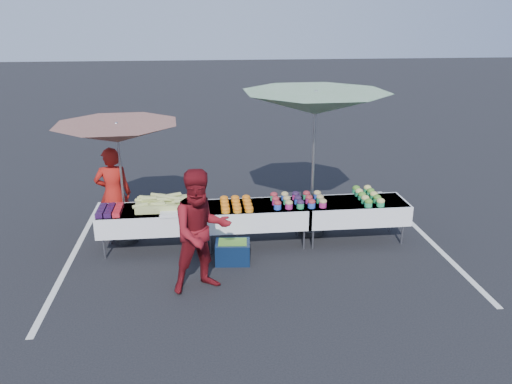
{
  "coord_description": "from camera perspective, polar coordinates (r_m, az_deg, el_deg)",
  "views": [
    {
      "loc": [
        -0.9,
        -8.17,
        3.91
      ],
      "look_at": [
        0.0,
        0.0,
        1.0
      ],
      "focal_mm": 35.0,
      "sensor_mm": 36.0,
      "label": 1
    }
  ],
  "objects": [
    {
      "name": "berry_punnets",
      "position": [
        8.83,
        -16.37,
        -2.01
      ],
      "size": [
        0.4,
        0.54,
        0.08
      ],
      "color": "black",
      "rests_on": "table_left"
    },
    {
      "name": "bean_baskets",
      "position": [
        9.29,
        12.67,
        -0.4
      ],
      "size": [
        0.36,
        0.86,
        0.15
      ],
      "color": "#259558",
      "rests_on": "table_right"
    },
    {
      "name": "potato_cups",
      "position": [
        8.88,
        4.81,
        -0.85
      ],
      "size": [
        0.94,
        0.58,
        0.16
      ],
      "color": "blue",
      "rests_on": "table_right"
    },
    {
      "name": "storage_bin",
      "position": [
        8.4,
        -2.68,
        -6.8
      ],
      "size": [
        0.61,
        0.46,
        0.37
      ],
      "rotation": [
        0.0,
        0.0,
        -0.09
      ],
      "color": "#0A1A36",
      "rests_on": "ground"
    },
    {
      "name": "umbrella_right",
      "position": [
        8.92,
        6.82,
        9.94
      ],
      "size": [
        3.41,
        3.41,
        2.7
      ],
      "rotation": [
        0.0,
        0.0,
        -0.36
      ],
      "color": "black",
      "rests_on": "ground"
    },
    {
      "name": "table_center",
      "position": [
        8.87,
        0.0,
        -2.54
      ],
      "size": [
        1.86,
        0.81,
        0.75
      ],
      "color": "white",
      "rests_on": "ground"
    },
    {
      "name": "table_right",
      "position": [
        9.22,
        11.19,
        -2.03
      ],
      "size": [
        1.86,
        0.81,
        0.75
      ],
      "color": "white",
      "rests_on": "ground"
    },
    {
      "name": "plastic_bags",
      "position": [
        8.49,
        -9.9,
        -2.48
      ],
      "size": [
        0.3,
        0.25,
        0.05
      ],
      "primitive_type": "cube",
      "color": "white",
      "rests_on": "table_left"
    },
    {
      "name": "table_left",
      "position": [
        8.86,
        -11.66,
        -2.97
      ],
      "size": [
        1.86,
        0.81,
        0.75
      ],
      "color": "white",
      "rests_on": "ground"
    },
    {
      "name": "corn_pile",
      "position": [
        8.79,
        -10.13,
        -1.26
      ],
      "size": [
        1.16,
        0.57,
        0.26
      ],
      "color": "#A6B55D",
      "rests_on": "table_left"
    },
    {
      "name": "ground",
      "position": [
        9.1,
        0.0,
        -5.95
      ],
      "size": [
        80.0,
        80.0,
        0.0
      ],
      "primitive_type": "plane",
      "color": "black"
    },
    {
      "name": "umbrella_left",
      "position": [
        8.89,
        -15.58,
        6.41
      ],
      "size": [
        2.76,
        2.76,
        2.21
      ],
      "rotation": [
        0.0,
        0.0,
        -0.34
      ],
      "color": "black",
      "rests_on": "ground"
    },
    {
      "name": "carrot_bowls",
      "position": [
        8.75,
        -2.27,
        -1.34
      ],
      "size": [
        0.55,
        0.69,
        0.11
      ],
      "color": "orange",
      "rests_on": "table_center"
    },
    {
      "name": "stripe_left",
      "position": [
        9.34,
        -20.04,
        -6.51
      ],
      "size": [
        0.1,
        5.0,
        0.0
      ],
      "primitive_type": "cube",
      "color": "silver",
      "rests_on": "ground"
    },
    {
      "name": "stripe_right",
      "position": [
        9.94,
        18.73,
        -4.75
      ],
      "size": [
        0.1,
        5.0,
        0.0
      ],
      "primitive_type": "cube",
      "color": "silver",
      "rests_on": "ground"
    },
    {
      "name": "customer",
      "position": [
        7.34,
        -6.27,
        -4.48
      ],
      "size": [
        1.09,
        0.96,
        1.88
      ],
      "primitive_type": "imported",
      "rotation": [
        0.0,
        0.0,
        0.31
      ],
      "color": "maroon",
      "rests_on": "ground"
    },
    {
      "name": "vendor",
      "position": [
        9.38,
        -15.98,
        -0.22
      ],
      "size": [
        0.67,
        0.47,
        1.73
      ],
      "primitive_type": "imported",
      "rotation": [
        0.0,
        0.0,
        3.24
      ],
      "color": "#A31912",
      "rests_on": "ground"
    }
  ]
}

